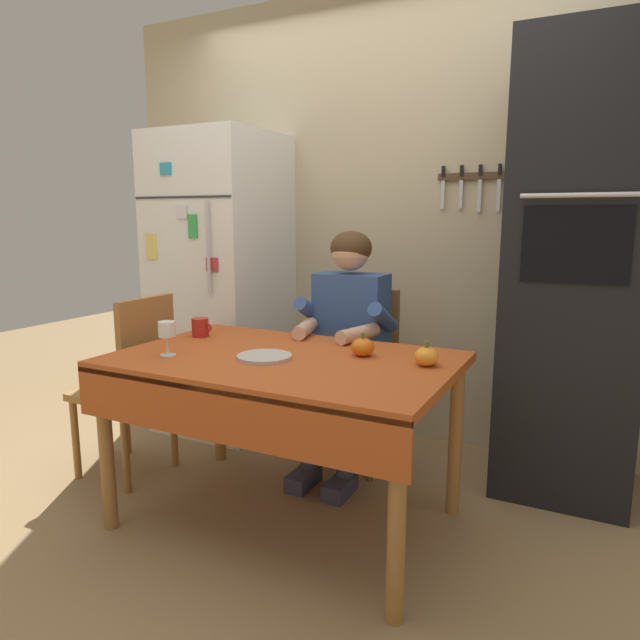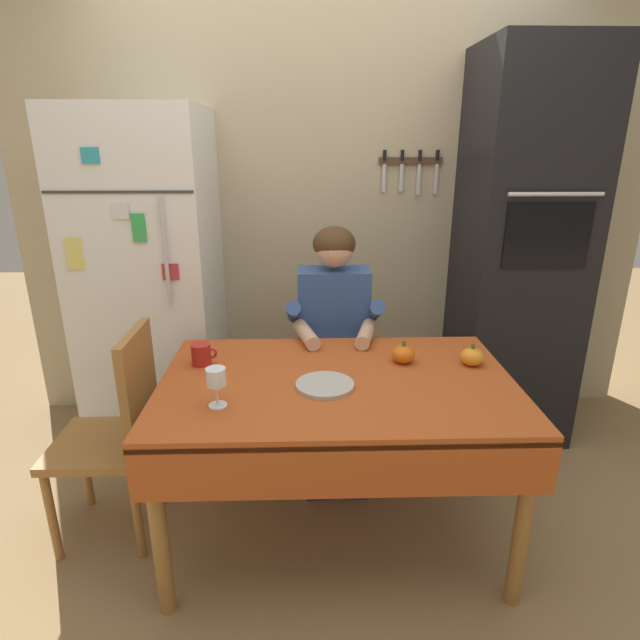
{
  "view_description": "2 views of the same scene",
  "coord_description": "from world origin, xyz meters",
  "px_view_note": "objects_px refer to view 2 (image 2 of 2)",
  "views": [
    {
      "loc": [
        1.17,
        -1.88,
        1.31
      ],
      "look_at": [
        0.08,
        0.27,
        0.87
      ],
      "focal_mm": 31.84,
      "sensor_mm": 36.0,
      "label": 1
    },
    {
      "loc": [
        -0.13,
        -1.77,
        1.63
      ],
      "look_at": [
        -0.06,
        0.25,
        0.94
      ],
      "focal_mm": 29.16,
      "sensor_mm": 36.0,
      "label": 2
    }
  ],
  "objects_px": {
    "chair_behind_person": "(332,356)",
    "wine_glass": "(216,379)",
    "chair_left_side": "(119,427)",
    "serving_tray": "(325,385)",
    "seated_person": "(334,329)",
    "pumpkin_medium": "(472,357)",
    "wall_oven": "(519,254)",
    "pumpkin_large": "(403,354)",
    "refrigerator": "(152,285)",
    "coffee_mug": "(202,354)",
    "dining_table": "(337,400)"
  },
  "relations": [
    {
      "from": "chair_behind_person",
      "to": "wine_glass",
      "type": "xyz_separation_m",
      "value": [
        -0.46,
        -0.98,
        0.33
      ]
    },
    {
      "from": "chair_left_side",
      "to": "serving_tray",
      "type": "relative_size",
      "value": 4.12
    },
    {
      "from": "seated_person",
      "to": "pumpkin_medium",
      "type": "xyz_separation_m",
      "value": [
        0.55,
        -0.46,
        0.04
      ]
    },
    {
      "from": "wine_glass",
      "to": "pumpkin_medium",
      "type": "relative_size",
      "value": 1.51
    },
    {
      "from": "wall_oven",
      "to": "pumpkin_medium",
      "type": "relative_size",
      "value": 21.63
    },
    {
      "from": "wall_oven",
      "to": "wine_glass",
      "type": "xyz_separation_m",
      "value": [
        -1.49,
        -1.11,
        -0.21
      ]
    },
    {
      "from": "pumpkin_large",
      "to": "pumpkin_medium",
      "type": "relative_size",
      "value": 1.02
    },
    {
      "from": "refrigerator",
      "to": "coffee_mug",
      "type": "xyz_separation_m",
      "value": [
        0.39,
        -0.7,
        -0.11
      ]
    },
    {
      "from": "wall_oven",
      "to": "pumpkin_large",
      "type": "height_order",
      "value": "wall_oven"
    },
    {
      "from": "refrigerator",
      "to": "chair_behind_person",
      "type": "bearing_deg",
      "value": -5.33
    },
    {
      "from": "pumpkin_large",
      "to": "wall_oven",
      "type": "bearing_deg",
      "value": 44.51
    },
    {
      "from": "pumpkin_medium",
      "to": "wall_oven",
      "type": "bearing_deg",
      "value": 58.66
    },
    {
      "from": "refrigerator",
      "to": "seated_person",
      "type": "relative_size",
      "value": 1.45
    },
    {
      "from": "wine_glass",
      "to": "pumpkin_medium",
      "type": "distance_m",
      "value": 1.07
    },
    {
      "from": "wall_oven",
      "to": "pumpkin_large",
      "type": "xyz_separation_m",
      "value": [
        -0.76,
        -0.75,
        -0.27
      ]
    },
    {
      "from": "dining_table",
      "to": "pumpkin_large",
      "type": "bearing_deg",
      "value": 31.23
    },
    {
      "from": "refrigerator",
      "to": "dining_table",
      "type": "distance_m",
      "value": 1.32
    },
    {
      "from": "dining_table",
      "to": "chair_left_side",
      "type": "bearing_deg",
      "value": 175.81
    },
    {
      "from": "wine_glass",
      "to": "serving_tray",
      "type": "height_order",
      "value": "wine_glass"
    },
    {
      "from": "refrigerator",
      "to": "coffee_mug",
      "type": "height_order",
      "value": "refrigerator"
    },
    {
      "from": "dining_table",
      "to": "chair_left_side",
      "type": "height_order",
      "value": "chair_left_side"
    },
    {
      "from": "pumpkin_large",
      "to": "serving_tray",
      "type": "xyz_separation_m",
      "value": [
        -0.34,
        -0.22,
        -0.03
      ]
    },
    {
      "from": "refrigerator",
      "to": "wall_oven",
      "type": "relative_size",
      "value": 0.86
    },
    {
      "from": "refrigerator",
      "to": "coffee_mug",
      "type": "distance_m",
      "value": 0.81
    },
    {
      "from": "dining_table",
      "to": "seated_person",
      "type": "distance_m",
      "value": 0.61
    },
    {
      "from": "refrigerator",
      "to": "dining_table",
      "type": "bearing_deg",
      "value": -42.91
    },
    {
      "from": "seated_person",
      "to": "serving_tray",
      "type": "distance_m",
      "value": 0.65
    },
    {
      "from": "seated_person",
      "to": "coffee_mug",
      "type": "relative_size",
      "value": 11.43
    },
    {
      "from": "coffee_mug",
      "to": "wine_glass",
      "type": "distance_m",
      "value": 0.4
    },
    {
      "from": "wine_glass",
      "to": "serving_tray",
      "type": "relative_size",
      "value": 0.65
    },
    {
      "from": "wine_glass",
      "to": "serving_tray",
      "type": "xyz_separation_m",
      "value": [
        0.39,
        0.14,
        -0.1
      ]
    },
    {
      "from": "wine_glass",
      "to": "pumpkin_medium",
      "type": "bearing_deg",
      "value": 18.01
    },
    {
      "from": "coffee_mug",
      "to": "wine_glass",
      "type": "xyz_separation_m",
      "value": [
        0.12,
        -0.37,
        0.06
      ]
    },
    {
      "from": "coffee_mug",
      "to": "chair_left_side",
      "type": "bearing_deg",
      "value": -160.78
    },
    {
      "from": "wall_oven",
      "to": "chair_behind_person",
      "type": "xyz_separation_m",
      "value": [
        -1.03,
        -0.13,
        -0.54
      ]
    },
    {
      "from": "refrigerator",
      "to": "serving_tray",
      "type": "distance_m",
      "value": 1.3
    },
    {
      "from": "refrigerator",
      "to": "pumpkin_medium",
      "type": "xyz_separation_m",
      "value": [
        1.52,
        -0.74,
        -0.12
      ]
    },
    {
      "from": "wall_oven",
      "to": "refrigerator",
      "type": "bearing_deg",
      "value": -178.87
    },
    {
      "from": "chair_left_side",
      "to": "pumpkin_large",
      "type": "height_order",
      "value": "chair_left_side"
    },
    {
      "from": "wall_oven",
      "to": "serving_tray",
      "type": "relative_size",
      "value": 9.31
    },
    {
      "from": "wall_oven",
      "to": "dining_table",
      "type": "bearing_deg",
      "value": -138.69
    },
    {
      "from": "coffee_mug",
      "to": "pumpkin_large",
      "type": "xyz_separation_m",
      "value": [
        0.85,
        -0.01,
        -0.01
      ]
    },
    {
      "from": "wine_glass",
      "to": "pumpkin_large",
      "type": "xyz_separation_m",
      "value": [
        0.73,
        0.36,
        -0.07
      ]
    },
    {
      "from": "dining_table",
      "to": "pumpkin_medium",
      "type": "height_order",
      "value": "pumpkin_medium"
    },
    {
      "from": "chair_behind_person",
      "to": "wine_glass",
      "type": "relative_size",
      "value": 6.35
    },
    {
      "from": "dining_table",
      "to": "pumpkin_medium",
      "type": "xyz_separation_m",
      "value": [
        0.57,
        0.14,
        0.12
      ]
    },
    {
      "from": "coffee_mug",
      "to": "refrigerator",
      "type": "bearing_deg",
      "value": 118.99
    },
    {
      "from": "serving_tray",
      "to": "pumpkin_large",
      "type": "bearing_deg",
      "value": 33.15
    },
    {
      "from": "seated_person",
      "to": "chair_left_side",
      "type": "relative_size",
      "value": 1.34
    },
    {
      "from": "dining_table",
      "to": "pumpkin_large",
      "type": "distance_m",
      "value": 0.36
    }
  ]
}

